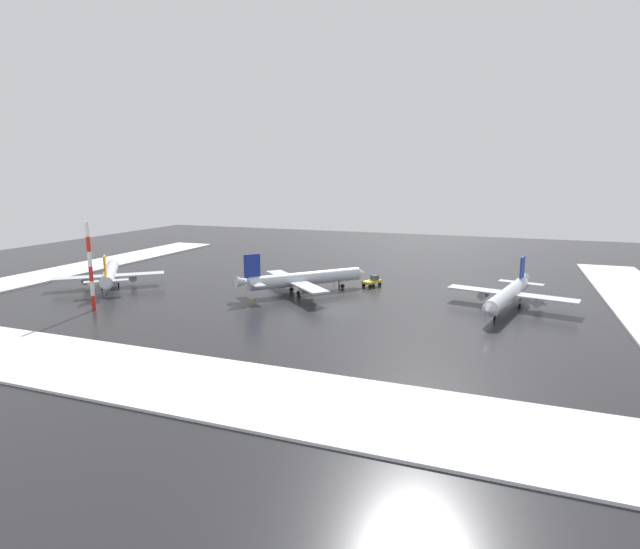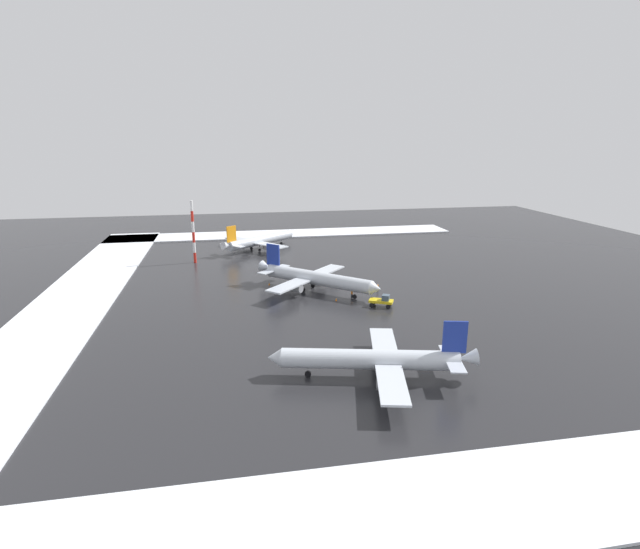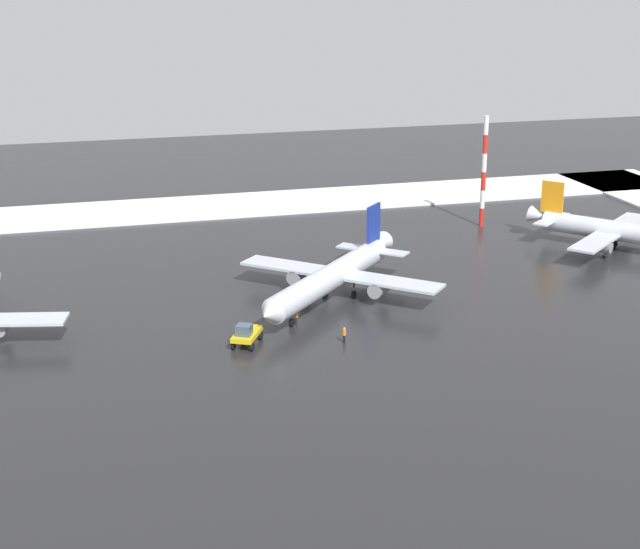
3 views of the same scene
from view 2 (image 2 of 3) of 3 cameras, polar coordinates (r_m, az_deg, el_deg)
ground_plane at (r=108.52m, az=-0.27°, el=-1.84°), size 240.00×240.00×0.00m
snow_bank_far at (r=111.44m, az=-26.50°, el=-2.96°), size 152.00×16.00×0.34m
snow_bank_left at (r=172.98m, az=-4.24°, el=4.68°), size 14.00×116.00×0.34m
snow_bank_right at (r=50.84m, az=14.66°, el=-24.11°), size 14.00×116.00×0.34m
airplane_distant_tail at (r=107.15m, az=-0.57°, el=-0.39°), size 23.47×24.47×9.09m
airplane_parked_starboard at (r=148.70m, az=-6.93°, el=3.89°), size 21.63×23.71×8.51m
airplane_parked_portside at (r=69.53m, az=6.28°, el=-9.63°), size 23.94×28.57×8.56m
pushback_tug at (r=98.61m, az=7.14°, el=-2.97°), size 4.10×5.09×2.50m
ground_crew_near_tug at (r=108.32m, az=6.60°, el=-1.44°), size 0.36×0.36×1.71m
ground_crew_beside_wing at (r=103.43m, az=3.66°, el=-2.19°), size 0.36×0.36×1.71m
antenna_mast at (r=135.15m, az=-14.29°, el=4.73°), size 0.70×0.70×16.56m
traffic_cone_near_nose at (r=113.21m, az=-5.82°, el=-1.05°), size 0.36×0.36×0.55m
traffic_cone_mid_line at (r=101.80m, az=1.86°, el=-2.86°), size 0.36×0.36×0.55m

